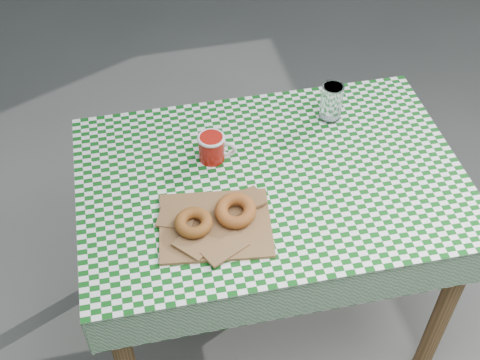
# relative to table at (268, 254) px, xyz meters

# --- Properties ---
(ground) EXTENTS (60.00, 60.00, 0.00)m
(ground) POSITION_rel_table_xyz_m (0.17, 0.11, -0.38)
(ground) COLOR #52524D
(ground) RESTS_ON ground
(table) EXTENTS (1.15, 0.78, 0.75)m
(table) POSITION_rel_table_xyz_m (0.00, 0.00, 0.00)
(table) COLOR #52391C
(table) RESTS_ON ground
(tablecloth) EXTENTS (1.17, 0.80, 0.01)m
(tablecloth) POSITION_rel_table_xyz_m (0.00, 0.00, 0.38)
(tablecloth) COLOR #0B4C13
(tablecloth) RESTS_ON table
(paper_bag) EXTENTS (0.34, 0.29, 0.02)m
(paper_bag) POSITION_rel_table_xyz_m (-0.20, -0.15, 0.39)
(paper_bag) COLOR brown
(paper_bag) RESTS_ON tablecloth
(bagel_front) EXTENTS (0.14, 0.14, 0.03)m
(bagel_front) POSITION_rel_table_xyz_m (-0.26, -0.15, 0.41)
(bagel_front) COLOR brown
(bagel_front) RESTS_ON paper_bag
(bagel_back) EXTENTS (0.15, 0.15, 0.04)m
(bagel_back) POSITION_rel_table_xyz_m (-0.14, -0.13, 0.42)
(bagel_back) COLOR #A25321
(bagel_back) RESTS_ON paper_bag
(coffee_mug) EXTENTS (0.20, 0.20, 0.09)m
(coffee_mug) POSITION_rel_table_xyz_m (-0.16, 0.12, 0.42)
(coffee_mug) COLOR #951009
(coffee_mug) RESTS_ON tablecloth
(drinking_glass) EXTENTS (0.07, 0.07, 0.13)m
(drinking_glass) POSITION_rel_table_xyz_m (0.25, 0.22, 0.44)
(drinking_glass) COLOR white
(drinking_glass) RESTS_ON tablecloth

